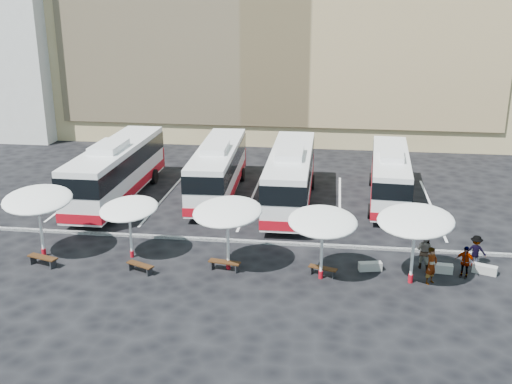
# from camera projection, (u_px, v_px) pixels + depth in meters

# --- Properties ---
(ground) EXTENTS (120.00, 120.00, 0.00)m
(ground) POSITION_uv_depth(u_px,v_px,m) (231.00, 245.00, 33.30)
(ground) COLOR black
(ground) RESTS_ON ground
(sandstone_building) EXTENTS (42.00, 18.25, 29.60)m
(sandstone_building) POSITION_uv_depth(u_px,v_px,m) (285.00, 3.00, 59.41)
(sandstone_building) COLOR tan
(sandstone_building) RESTS_ON ground
(apartment_block) EXTENTS (14.00, 14.00, 18.00)m
(apartment_block) POSITION_uv_depth(u_px,v_px,m) (5.00, 40.00, 60.44)
(apartment_block) COLOR silver
(apartment_block) RESTS_ON ground
(curb_divider) EXTENTS (34.00, 0.25, 0.15)m
(curb_divider) POSITION_uv_depth(u_px,v_px,m) (233.00, 241.00, 33.75)
(curb_divider) COLOR black
(curb_divider) RESTS_ON ground
(bay_lines) EXTENTS (24.15, 12.00, 0.01)m
(bay_lines) POSITION_uv_depth(u_px,v_px,m) (251.00, 199.00, 40.84)
(bay_lines) COLOR white
(bay_lines) RESTS_ON ground
(bus_0) EXTENTS (3.08, 13.10, 4.16)m
(bus_0) POSITION_uv_depth(u_px,v_px,m) (117.00, 169.00, 40.33)
(bus_0) COLOR white
(bus_0) RESTS_ON ground
(bus_1) EXTENTS (3.22, 12.24, 3.85)m
(bus_1) POSITION_uv_depth(u_px,v_px,m) (218.00, 168.00, 41.17)
(bus_1) COLOR white
(bus_1) RESTS_ON ground
(bus_2) EXTENTS (3.06, 12.67, 4.01)m
(bus_2) POSITION_uv_depth(u_px,v_px,m) (290.00, 175.00, 39.20)
(bus_2) COLOR white
(bus_2) RESTS_ON ground
(bus_3) EXTENTS (3.10, 11.38, 3.57)m
(bus_3) POSITION_uv_depth(u_px,v_px,m) (390.00, 174.00, 40.14)
(bus_3) COLOR white
(bus_3) RESTS_ON ground
(sunshade_0) EXTENTS (4.27, 4.31, 3.72)m
(sunshade_0) POSITION_uv_depth(u_px,v_px,m) (38.00, 200.00, 30.97)
(sunshade_0) COLOR white
(sunshade_0) RESTS_ON ground
(sunshade_1) EXTENTS (3.79, 3.82, 3.20)m
(sunshade_1) POSITION_uv_depth(u_px,v_px,m) (129.00, 209.00, 30.96)
(sunshade_1) COLOR white
(sunshade_1) RESTS_ON ground
(sunshade_2) EXTENTS (4.34, 4.37, 3.63)m
(sunshade_2) POSITION_uv_depth(u_px,v_px,m) (227.00, 212.00, 29.46)
(sunshade_2) COLOR white
(sunshade_2) RESTS_ON ground
(sunshade_3) EXTENTS (3.84, 3.87, 3.49)m
(sunshade_3) POSITION_uv_depth(u_px,v_px,m) (323.00, 222.00, 28.49)
(sunshade_3) COLOR white
(sunshade_3) RESTS_ON ground
(sunshade_4) EXTENTS (4.66, 4.69, 3.75)m
(sunshade_4) POSITION_uv_depth(u_px,v_px,m) (416.00, 221.00, 27.98)
(sunshade_4) COLOR white
(sunshade_4) RESTS_ON ground
(wood_bench_0) EXTENTS (1.73, 0.91, 0.51)m
(wood_bench_0) POSITION_uv_depth(u_px,v_px,m) (43.00, 259.00, 30.65)
(wood_bench_0) COLOR black
(wood_bench_0) RESTS_ON ground
(wood_bench_1) EXTENTS (1.54, 0.99, 0.46)m
(wood_bench_1) POSITION_uv_depth(u_px,v_px,m) (140.00, 266.00, 29.91)
(wood_bench_1) COLOR black
(wood_bench_1) RESTS_ON ground
(wood_bench_2) EXTENTS (1.68, 0.70, 0.50)m
(wood_bench_2) POSITION_uv_depth(u_px,v_px,m) (225.00, 264.00, 30.13)
(wood_bench_2) COLOR black
(wood_bench_2) RESTS_ON ground
(wood_bench_3) EXTENTS (1.48, 0.81, 0.44)m
(wood_bench_3) POSITION_uv_depth(u_px,v_px,m) (323.00, 269.00, 29.59)
(wood_bench_3) COLOR black
(wood_bench_3) RESTS_ON ground
(conc_bench_0) EXTENTS (1.22, 0.63, 0.44)m
(conc_bench_0) POSITION_uv_depth(u_px,v_px,m) (370.00, 266.00, 30.19)
(conc_bench_0) COLOR #979791
(conc_bench_0) RESTS_ON ground
(conc_bench_1) EXTENTS (1.23, 0.52, 0.45)m
(conc_bench_1) POSITION_uv_depth(u_px,v_px,m) (440.00, 268.00, 29.97)
(conc_bench_1) COLOR #979791
(conc_bench_1) RESTS_ON ground
(conc_bench_2) EXTENTS (1.24, 0.79, 0.44)m
(conc_bench_2) POSITION_uv_depth(u_px,v_px,m) (485.00, 269.00, 29.85)
(conc_bench_2) COLOR #979791
(conc_bench_2) RESTS_ON ground
(passenger_0) EXTENTS (0.79, 0.79, 1.86)m
(passenger_0) POSITION_uv_depth(u_px,v_px,m) (432.00, 266.00, 28.61)
(passenger_0) COLOR black
(passenger_0) RESTS_ON ground
(passenger_1) EXTENTS (1.17, 1.12, 1.91)m
(passenger_1) POSITION_uv_depth(u_px,v_px,m) (425.00, 251.00, 30.20)
(passenger_1) COLOR black
(passenger_1) RESTS_ON ground
(passenger_2) EXTENTS (1.03, 0.81, 1.63)m
(passenger_2) POSITION_uv_depth(u_px,v_px,m) (465.00, 262.00, 29.30)
(passenger_2) COLOR black
(passenger_2) RESTS_ON ground
(passenger_3) EXTENTS (1.17, 0.80, 1.66)m
(passenger_3) POSITION_uv_depth(u_px,v_px,m) (476.00, 251.00, 30.52)
(passenger_3) COLOR black
(passenger_3) RESTS_ON ground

